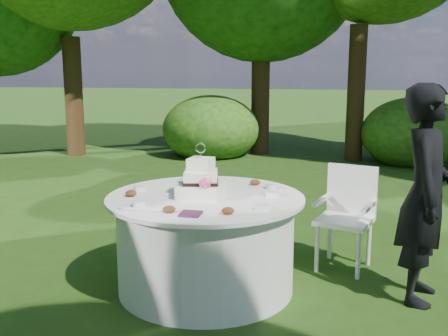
{
  "coord_description": "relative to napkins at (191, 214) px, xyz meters",
  "views": [
    {
      "loc": [
        0.93,
        -3.9,
        1.76
      ],
      "look_at": [
        0.15,
        0.0,
        1.0
      ],
      "focal_mm": 42.0,
      "sensor_mm": 36.0,
      "label": 1
    }
  ],
  "objects": [
    {
      "name": "cake",
      "position": [
        -0.06,
        0.53,
        0.1
      ],
      "size": [
        0.34,
        0.35,
        0.43
      ],
      "color": "silver",
      "rests_on": "table"
    },
    {
      "name": "guest",
      "position": [
        1.64,
        0.69,
        0.05
      ],
      "size": [
        0.51,
        0.67,
        1.66
      ],
      "primitive_type": "imported",
      "rotation": [
        0.0,
        0.0,
        1.37
      ],
      "color": "black",
      "rests_on": "ground"
    },
    {
      "name": "petal_cups",
      "position": [
        -0.05,
        0.39,
        0.02
      ],
      "size": [
        0.99,
        1.07,
        0.05
      ],
      "color": "#562D16",
      "rests_on": "table"
    },
    {
      "name": "votives",
      "position": [
        0.01,
        0.59,
        0.01
      ],
      "size": [
        1.2,
        0.94,
        0.04
      ],
      "color": "white",
      "rests_on": "table"
    },
    {
      "name": "table",
      "position": [
        -0.03,
        0.55,
        -0.39
      ],
      "size": [
        1.56,
        1.56,
        0.77
      ],
      "color": "silver",
      "rests_on": "ground"
    },
    {
      "name": "chair",
      "position": [
        1.1,
        1.29,
        -0.26
      ],
      "size": [
        0.57,
        0.56,
        0.9
      ],
      "color": "white",
      "rests_on": "ground"
    },
    {
      "name": "napkins",
      "position": [
        0.0,
        0.0,
        0.0
      ],
      "size": [
        0.14,
        0.14,
        0.02
      ],
      "primitive_type": "cube",
      "color": "#431D39",
      "rests_on": "table"
    },
    {
      "name": "ground",
      "position": [
        -0.03,
        0.55,
        -0.78
      ],
      "size": [
        80.0,
        80.0,
        0.0
      ],
      "primitive_type": "plane",
      "color": "#233D10",
      "rests_on": "ground"
    },
    {
      "name": "feather_plume",
      "position": [
        -0.32,
        0.07,
        -0.0
      ],
      "size": [
        0.48,
        0.07,
        0.01
      ],
      "primitive_type": "ellipsoid",
      "color": "white",
      "rests_on": "table"
    }
  ]
}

